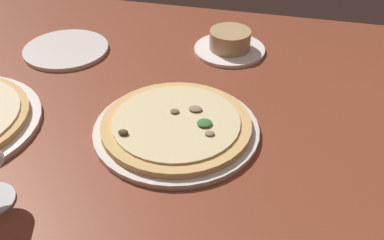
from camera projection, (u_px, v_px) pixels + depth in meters
The scene contains 4 objects.
dining_table at pixel (207, 145), 84.82cm from camera, with size 150.00×110.00×4.00cm, color brown.
pizza_main at pixel (177, 125), 84.36cm from camera, with size 29.53×29.53×3.38cm.
ramekin_on_saucer at pixel (230, 43), 108.02cm from camera, with size 16.28×16.28×5.10cm.
side_plate at pixel (66, 49), 108.92cm from camera, with size 19.35×19.35×0.90cm, color silver.
Camera 1 is at (12.67, -64.41, 55.97)cm, focal length 44.35 mm.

